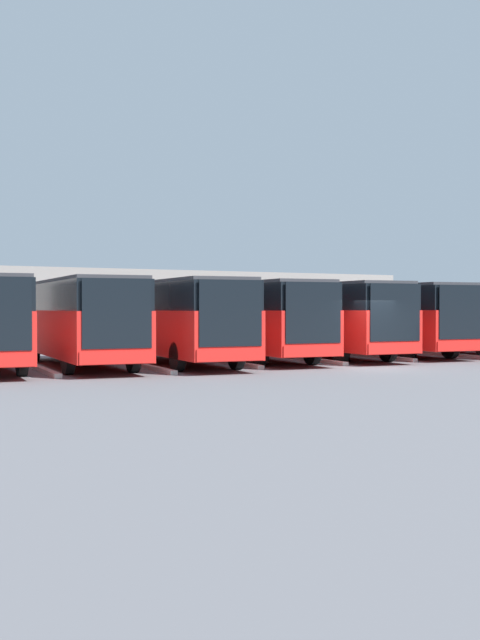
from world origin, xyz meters
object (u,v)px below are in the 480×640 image
(bus_1, at_px, (456,316))
(bus_3, at_px, (323,317))
(bus_2, at_px, (384,316))
(bus_5, at_px, (176,318))
(bus_6, at_px, (79,318))
(bus_4, at_px, (250,317))

(bus_1, relative_size, bus_3, 1.00)
(bus_2, distance_m, bus_5, 11.17)
(bus_3, xyz_separation_m, bus_5, (7.42, 0.59, 0.00))
(bus_3, relative_size, bus_6, 1.00)
(bus_1, xyz_separation_m, bus_4, (11.13, -0.57, 0.00))
(bus_2, bearing_deg, bus_3, 10.40)
(bus_4, distance_m, bus_6, 7.42)
(bus_3, bearing_deg, bus_4, 4.96)
(bus_3, distance_m, bus_5, 7.44)
(bus_1, distance_m, bus_4, 11.14)
(bus_5, xyz_separation_m, bus_6, (3.71, -0.58, 0.00))
(bus_2, xyz_separation_m, bus_4, (7.42, 0.25, 0.00))
(bus_6, bearing_deg, bus_3, -174.18)
(bus_3, xyz_separation_m, bus_4, (3.71, -0.05, 0.00))
(bus_3, distance_m, bus_4, 3.71)
(bus_1, xyz_separation_m, bus_2, (3.71, -0.82, 0.00))
(bus_3, xyz_separation_m, bus_6, (11.13, 0.01, 0.00))
(bus_4, height_order, bus_5, same)
(bus_1, height_order, bus_3, same)
(bus_3, bearing_deg, bus_5, 10.33)
(bus_2, bearing_deg, bus_6, 6.97)
(bus_5, height_order, bus_6, same)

